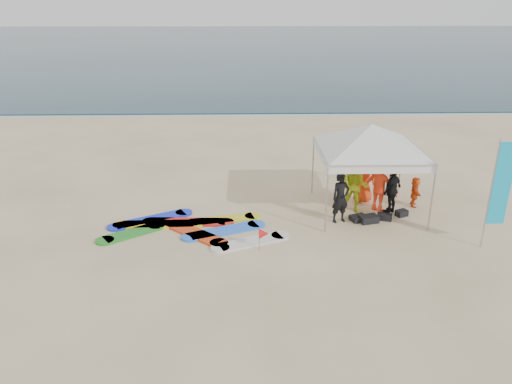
{
  "coord_description": "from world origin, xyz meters",
  "views": [
    {
      "loc": [
        -0.3,
        -11.09,
        6.67
      ],
      "look_at": [
        0.04,
        2.6,
        1.2
      ],
      "focal_mm": 35.0,
      "sensor_mm": 36.0,
      "label": 1
    }
  ],
  "objects_px": {
    "person_seated": "(415,192)",
    "surfboard_spread": "(190,228)",
    "marker_pennant": "(264,234)",
    "person_orange_b": "(363,177)",
    "person_yellow": "(354,186)",
    "person_black_b": "(392,190)",
    "person_orange_a": "(380,184)",
    "canopy_tent": "(372,124)",
    "person_black_a": "(341,198)",
    "feather_flag": "(500,185)"
  },
  "relations": [
    {
      "from": "person_yellow",
      "to": "person_black_b",
      "type": "distance_m",
      "value": 1.23
    },
    {
      "from": "person_black_a",
      "to": "person_black_b",
      "type": "relative_size",
      "value": 1.02
    },
    {
      "from": "person_seated",
      "to": "canopy_tent",
      "type": "height_order",
      "value": "canopy_tent"
    },
    {
      "from": "person_orange_a",
      "to": "canopy_tent",
      "type": "height_order",
      "value": "canopy_tent"
    },
    {
      "from": "person_orange_b",
      "to": "marker_pennant",
      "type": "relative_size",
      "value": 2.73
    },
    {
      "from": "person_orange_a",
      "to": "person_orange_b",
      "type": "bearing_deg",
      "value": -24.8
    },
    {
      "from": "person_orange_a",
      "to": "person_orange_b",
      "type": "xyz_separation_m",
      "value": [
        -0.37,
        0.76,
        -0.05
      ]
    },
    {
      "from": "person_yellow",
      "to": "person_orange_b",
      "type": "bearing_deg",
      "value": 85.26
    },
    {
      "from": "person_black_a",
      "to": "canopy_tent",
      "type": "height_order",
      "value": "canopy_tent"
    },
    {
      "from": "person_orange_b",
      "to": "person_seated",
      "type": "xyz_separation_m",
      "value": [
        1.66,
        -0.45,
        -0.36
      ]
    },
    {
      "from": "person_yellow",
      "to": "person_black_b",
      "type": "xyz_separation_m",
      "value": [
        1.22,
        -0.05,
        -0.12
      ]
    },
    {
      "from": "person_orange_b",
      "to": "person_seated",
      "type": "height_order",
      "value": "person_orange_b"
    },
    {
      "from": "person_black_b",
      "to": "marker_pennant",
      "type": "relative_size",
      "value": 2.47
    },
    {
      "from": "person_black_a",
      "to": "person_yellow",
      "type": "distance_m",
      "value": 0.89
    },
    {
      "from": "person_yellow",
      "to": "person_orange_b",
      "type": "relative_size",
      "value": 1.04
    },
    {
      "from": "canopy_tent",
      "to": "surfboard_spread",
      "type": "height_order",
      "value": "canopy_tent"
    },
    {
      "from": "person_orange_a",
      "to": "person_orange_b",
      "type": "distance_m",
      "value": 0.85
    },
    {
      "from": "person_seated",
      "to": "surfboard_spread",
      "type": "height_order",
      "value": "person_seated"
    },
    {
      "from": "person_black_a",
      "to": "canopy_tent",
      "type": "distance_m",
      "value": 2.47
    },
    {
      "from": "person_yellow",
      "to": "person_seated",
      "type": "xyz_separation_m",
      "value": [
        2.17,
        0.49,
        -0.4
      ]
    },
    {
      "from": "person_orange_a",
      "to": "person_black_b",
      "type": "bearing_deg",
      "value": -174.52
    },
    {
      "from": "person_black_a",
      "to": "person_seated",
      "type": "distance_m",
      "value": 2.98
    },
    {
      "from": "person_black_a",
      "to": "person_seated",
      "type": "height_order",
      "value": "person_black_a"
    },
    {
      "from": "person_black_b",
      "to": "surfboard_spread",
      "type": "distance_m",
      "value": 6.55
    },
    {
      "from": "marker_pennant",
      "to": "person_orange_b",
      "type": "bearing_deg",
      "value": 44.34
    },
    {
      "from": "person_seated",
      "to": "surfboard_spread",
      "type": "xyz_separation_m",
      "value": [
        -7.37,
        -1.58,
        -0.48
      ]
    },
    {
      "from": "person_orange_b",
      "to": "canopy_tent",
      "type": "xyz_separation_m",
      "value": [
        -0.07,
        -0.78,
        2.03
      ]
    },
    {
      "from": "feather_flag",
      "to": "marker_pennant",
      "type": "height_order",
      "value": "feather_flag"
    },
    {
      "from": "person_seated",
      "to": "marker_pennant",
      "type": "relative_size",
      "value": 1.6
    },
    {
      "from": "feather_flag",
      "to": "surfboard_spread",
      "type": "relative_size",
      "value": 0.59
    },
    {
      "from": "person_orange_b",
      "to": "feather_flag",
      "type": "height_order",
      "value": "feather_flag"
    },
    {
      "from": "person_black_a",
      "to": "person_seated",
      "type": "relative_size",
      "value": 1.58
    },
    {
      "from": "canopy_tent",
      "to": "person_seated",
      "type": "bearing_deg",
      "value": 10.68
    },
    {
      "from": "person_yellow",
      "to": "person_black_b",
      "type": "bearing_deg",
      "value": 21.7
    },
    {
      "from": "feather_flag",
      "to": "surfboard_spread",
      "type": "height_order",
      "value": "feather_flag"
    },
    {
      "from": "person_seated",
      "to": "canopy_tent",
      "type": "xyz_separation_m",
      "value": [
        -1.72,
        -0.32,
        2.39
      ]
    },
    {
      "from": "person_orange_a",
      "to": "surfboard_spread",
      "type": "xyz_separation_m",
      "value": [
        -6.09,
        -1.27,
        -0.88
      ]
    },
    {
      "from": "feather_flag",
      "to": "surfboard_spread",
      "type": "distance_m",
      "value": 8.88
    },
    {
      "from": "surfboard_spread",
      "to": "person_orange_b",
      "type": "bearing_deg",
      "value": 19.52
    },
    {
      "from": "person_orange_a",
      "to": "feather_flag",
      "type": "xyz_separation_m",
      "value": [
        2.49,
        -2.64,
        0.94
      ]
    },
    {
      "from": "person_black_b",
      "to": "canopy_tent",
      "type": "bearing_deg",
      "value": -58.43
    },
    {
      "from": "person_seated",
      "to": "person_black_b",
      "type": "bearing_deg",
      "value": 132.75
    },
    {
      "from": "person_yellow",
      "to": "feather_flag",
      "type": "bearing_deg",
      "value": -12.28
    },
    {
      "from": "surfboard_spread",
      "to": "person_yellow",
      "type": "bearing_deg",
      "value": 11.78
    },
    {
      "from": "person_orange_a",
      "to": "canopy_tent",
      "type": "distance_m",
      "value": 2.03
    },
    {
      "from": "person_black_a",
      "to": "person_yellow",
      "type": "xyz_separation_m",
      "value": [
        0.56,
        0.68,
        0.1
      ]
    },
    {
      "from": "person_orange_b",
      "to": "feather_flag",
      "type": "relative_size",
      "value": 0.55
    },
    {
      "from": "person_black_b",
      "to": "surfboard_spread",
      "type": "height_order",
      "value": "person_black_b"
    },
    {
      "from": "canopy_tent",
      "to": "marker_pennant",
      "type": "height_order",
      "value": "canopy_tent"
    },
    {
      "from": "person_black_a",
      "to": "person_orange_b",
      "type": "relative_size",
      "value": 0.92
    }
  ]
}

